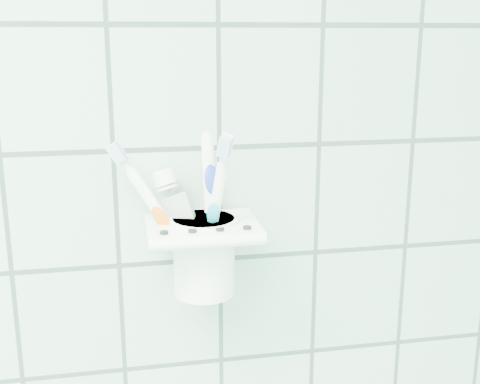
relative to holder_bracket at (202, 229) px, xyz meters
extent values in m
cube|color=white|center=(0.00, 0.04, -0.01)|extent=(0.05, 0.02, 0.03)
cube|color=white|center=(0.00, 0.00, 0.00)|extent=(0.11, 0.09, 0.01)
cylinder|color=white|center=(0.00, -0.04, 0.00)|extent=(0.11, 0.01, 0.01)
cylinder|color=black|center=(-0.04, -0.03, 0.01)|extent=(0.01, 0.01, 0.00)
cylinder|color=black|center=(-0.01, -0.03, 0.01)|extent=(0.01, 0.01, 0.00)
cylinder|color=black|center=(0.01, -0.03, 0.01)|extent=(0.01, 0.01, 0.00)
cylinder|color=black|center=(0.04, -0.03, 0.01)|extent=(0.01, 0.01, 0.00)
cylinder|color=white|center=(0.00, 0.00, -0.03)|extent=(0.06, 0.06, 0.08)
cylinder|color=white|center=(0.00, 0.00, 0.01)|extent=(0.07, 0.07, 0.01)
cylinder|color=black|center=(0.00, 0.00, 0.01)|extent=(0.06, 0.06, 0.00)
cylinder|color=white|center=(0.01, -0.01, 0.01)|extent=(0.09, 0.04, 0.13)
cylinder|color=white|center=(0.01, -0.01, 0.10)|extent=(0.02, 0.01, 0.02)
cube|color=silver|center=(0.01, -0.02, 0.11)|extent=(0.02, 0.01, 0.02)
cube|color=white|center=(0.01, -0.01, 0.11)|extent=(0.02, 0.01, 0.02)
ellipsoid|color=orange|center=(0.01, -0.02, 0.03)|extent=(0.03, 0.01, 0.03)
cylinder|color=white|center=(0.01, 0.00, 0.03)|extent=(0.02, 0.08, 0.18)
cylinder|color=white|center=(0.01, 0.00, 0.13)|extent=(0.01, 0.02, 0.03)
cube|color=silver|center=(0.01, -0.01, 0.15)|extent=(0.02, 0.02, 0.03)
cube|color=white|center=(0.01, 0.00, 0.15)|extent=(0.02, 0.02, 0.03)
ellipsoid|color=#1E38A5|center=(0.01, -0.01, 0.05)|extent=(0.02, 0.02, 0.03)
cylinder|color=white|center=(0.00, 0.02, 0.01)|extent=(0.03, 0.06, 0.14)
cylinder|color=white|center=(0.00, 0.02, 0.09)|extent=(0.01, 0.02, 0.02)
cube|color=silver|center=(0.00, 0.01, 0.10)|extent=(0.02, 0.02, 0.02)
cube|color=white|center=(0.00, 0.02, 0.10)|extent=(0.01, 0.02, 0.02)
ellipsoid|color=teal|center=(0.00, 0.01, 0.03)|extent=(0.02, 0.02, 0.03)
cube|color=silver|center=(0.00, -0.01, -0.01)|extent=(0.06, 0.04, 0.11)
cube|color=silver|center=(0.00, -0.01, -0.06)|extent=(0.04, 0.01, 0.02)
cone|color=silver|center=(0.00, -0.01, 0.04)|extent=(0.04, 0.04, 0.03)
cylinder|color=white|center=(0.00, -0.01, 0.06)|extent=(0.04, 0.03, 0.03)
camera|label=1|loc=(-0.07, -0.59, 0.19)|focal=45.00mm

